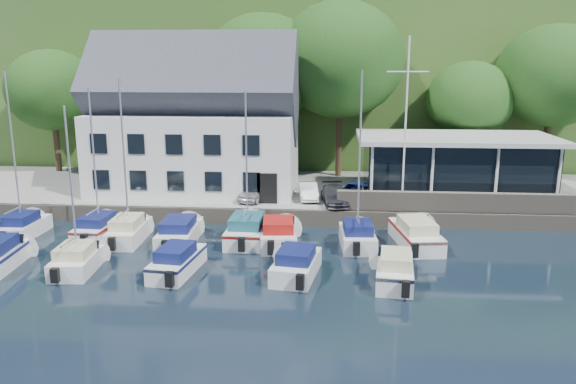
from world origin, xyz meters
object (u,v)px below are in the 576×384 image
Objects in this scene: car_white at (308,191)px; club_pavilion at (454,165)px; car_dgrey at (335,195)px; flagpole at (406,124)px; boat_r2_3 at (296,261)px; car_silver at (255,191)px; boat_r2_4 at (395,267)px; boat_r1_7 at (416,232)px; boat_r2_2 at (177,259)px; boat_r1_2 at (124,163)px; boat_r1_5 at (279,232)px; boat_r1_3 at (180,230)px; boat_r1_6 at (359,168)px; boat_r1_4 at (246,159)px; harbor_building at (196,129)px; boat_r1_0 at (15,163)px; boat_r1_1 at (94,165)px; car_blue at (355,191)px; boat_r2_1 at (71,187)px.

club_pavilion is at bearing 4.97° from car_white.
car_dgrey is 6.30m from flagpole.
club_pavilion is at bearing 14.56° from car_dgrey.
boat_r2_3 is at bearing -107.75° from car_dgrey.
car_silver is 13.86m from boat_r2_4.
boat_r1_7 is 1.20× the size of boat_r2_2.
car_silver is 3.53m from car_white.
boat_r1_2 is (-15.93, -5.22, -1.76)m from flagpole.
club_pavilion is 2.28× the size of boat_r2_2.
car_silver reaches higher than boat_r1_5.
car_silver is 0.61× the size of boat_r2_4.
boat_r1_3 is 0.74× the size of boat_r1_6.
flagpole is at bearing 30.39° from boat_r1_5.
car_silver is 9.43m from boat_r1_6.
harbor_building is at bearing 120.27° from boat_r1_4.
boat_r1_6 is at bearing -2.15° from boat_r1_3.
car_white reaches higher than boat_r1_3.
club_pavilion is (18.00, -0.50, -2.30)m from harbor_building.
club_pavilion reaches higher than car_silver.
boat_r1_0 is 10.19m from boat_r1_3.
boat_r2_3 is (-9.95, -13.45, -2.33)m from club_pavilion.
boat_r1_1 is at bearing 159.70° from boat_r1_2.
boat_r1_7 reaches higher than boat_r1_5.
boat_r1_3 is 13.25m from boat_r1_7.
car_silver is 6.60m from car_blue.
boat_r1_1 is 11.16m from boat_r1_5.
car_silver is at bearing 173.96° from flagpole.
boat_r1_5 is 11.07m from boat_r2_1.
club_pavilion reaches higher than boat_r2_3.
car_white is 15.98m from boat_r2_1.
boat_r2_1 is at bearing -170.79° from boat_r2_3.
boat_r1_6 is at bearing -127.97° from club_pavilion.
car_blue is 0.44× the size of boat_r1_6.
boat_r1_4 is (-6.27, -6.04, 3.10)m from car_blue.
boat_r1_4 is (-9.18, -4.72, -1.49)m from flagpole.
boat_r1_0 is at bearing 133.42° from boat_r2_1.
harbor_building reaches higher than car_blue.
boat_r2_2 is (-8.92, -11.19, -0.95)m from car_blue.
car_white is at bearing 69.54° from boat_r2_2.
car_dgrey is at bearing 110.64° from boat_r2_4.
boat_r2_2 is (-2.65, -5.15, -4.05)m from boat_r1_4.
boat_r2_3 is (16.45, -5.01, -3.60)m from boat_r1_0.
boat_r1_0 is 0.96× the size of boat_r1_2.
flagpole is at bearing 66.65° from boat_r2_3.
car_blue is 18.06m from boat_r2_1.
boat_r2_3 is at bearing -57.64° from boat_r1_4.
boat_r2_3 is at bearing -127.10° from boat_r1_6.
club_pavilion is 10.22m from car_white.
car_dgrey is 0.38× the size of flagpole.
car_blue reaches higher than boat_r2_2.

